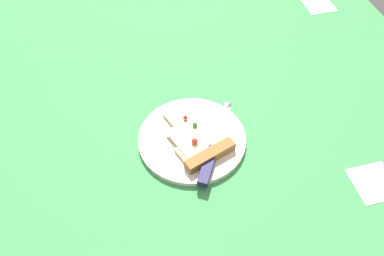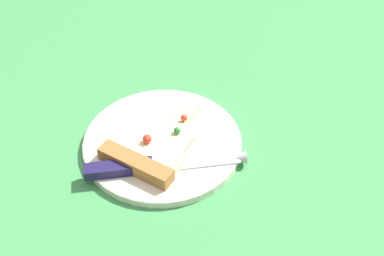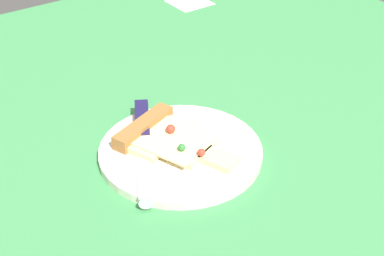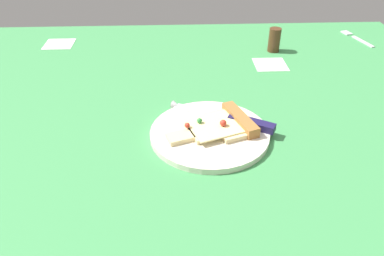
% 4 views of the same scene
% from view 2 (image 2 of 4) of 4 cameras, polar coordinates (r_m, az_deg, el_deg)
% --- Properties ---
extents(ground_plane, '(1.46, 1.46, 0.03)m').
position_cam_2_polar(ground_plane, '(0.89, -2.01, -0.55)').
color(ground_plane, '#3D8C4C').
rests_on(ground_plane, ground).
extents(plate, '(0.25, 0.25, 0.01)m').
position_cam_2_polar(plate, '(0.85, -3.11, -1.63)').
color(plate, silver).
rests_on(plate, ground_plane).
extents(pizza_slice, '(0.14, 0.19, 0.03)m').
position_cam_2_polar(pizza_slice, '(0.82, -4.14, -2.04)').
color(pizza_slice, beige).
rests_on(pizza_slice, plate).
extents(knife, '(0.14, 0.22, 0.02)m').
position_cam_2_polar(knife, '(0.80, -4.44, -3.99)').
color(knife, silver).
rests_on(knife, plate).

